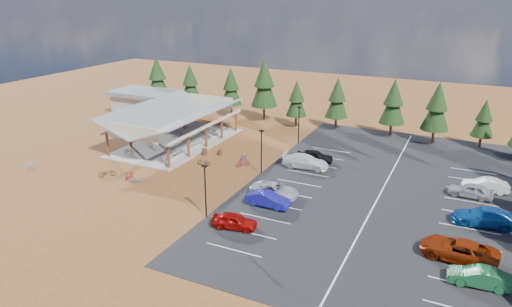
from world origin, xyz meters
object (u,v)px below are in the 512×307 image
object	(u,v)px
bike_12	(107,173)
car_6	(458,250)
car_3	(305,161)
car_8	(471,190)
car_5	(479,277)
trash_bin_1	(221,152)
car_2	(274,190)
bike_13	(136,178)
trash_bin_0	(205,152)
bike_9	(30,165)
lamp_post_0	(205,187)
bike_0	(129,151)
lamp_post_1	(261,148)
bike_7	(211,128)
bike_4	(164,160)
car_7	(485,217)
car_1	(268,199)
bike_16	(204,162)
outbuilding	(146,102)
bike_1	(149,142)
bike_14	(244,157)
lamp_post_2	(299,122)
bike_5	(174,150)
bike_15	(243,162)
bike_3	(182,125)
car_9	(485,185)
bike_2	(177,134)
bike_pavilion	(176,116)
bike_11	(130,175)

from	to	relation	value
bike_12	car_6	distance (m)	36.45
car_3	car_8	distance (m)	17.80
car_5	car_8	size ratio (longest dim) A/B	0.98
trash_bin_1	car_2	size ratio (longest dim) A/B	0.18
bike_13	car_2	xyz separation A→B (m)	(14.88, 3.29, 0.20)
trash_bin_0	bike_9	world-z (taller)	bike_9
lamp_post_0	bike_0	bearing A→B (deg)	150.02
lamp_post_1	bike_7	xyz separation A→B (m)	(-13.48, 11.23, -2.33)
bike_4	bike_13	xyz separation A→B (m)	(0.84, -6.02, 0.01)
lamp_post_1	car_7	size ratio (longest dim) A/B	0.93
car_8	car_1	bearing A→B (deg)	-55.06
bike_16	car_3	xyz separation A→B (m)	(11.18, 4.52, 0.39)
outbuilding	car_6	world-z (taller)	outbuilding
bike_1	bike_14	xyz separation A→B (m)	(13.76, 0.81, -0.15)
lamp_post_0	lamp_post_2	world-z (taller)	same
bike_5	bike_15	xyz separation A→B (m)	(9.98, -0.19, -0.01)
bike_15	bike_0	bearing A→B (deg)	48.76
bike_3	car_2	world-z (taller)	car_2
car_9	bike_0	bearing A→B (deg)	-91.26
outbuilding	car_7	world-z (taller)	outbuilding
bike_13	lamp_post_1	bearing A→B (deg)	104.19
trash_bin_0	bike_2	world-z (taller)	bike_2
lamp_post_0	bike_15	world-z (taller)	lamp_post_0
bike_pavilion	lamp_post_0	bearing A→B (deg)	-48.58
lamp_post_1	car_9	size ratio (longest dim) A/B	1.17
bike_9	bike_16	bearing A→B (deg)	-119.98
trash_bin_0	car_8	xyz separation A→B (m)	(30.80, 0.91, 0.31)
car_5	bike_1	bearing A→B (deg)	-114.98
outbuilding	bike_3	size ratio (longest dim) A/B	6.36
bike_2	car_7	world-z (taller)	car_7
bike_9	car_2	xyz separation A→B (m)	(28.86, 5.44, 0.20)
lamp_post_0	bike_15	xyz separation A→B (m)	(-2.77, 12.81, -2.43)
bike_1	car_9	xyz separation A→B (m)	(40.59, 3.32, 0.16)
lamp_post_2	car_8	size ratio (longest dim) A/B	1.21
bike_3	car_7	distance (m)	43.40
trash_bin_0	bike_16	xyz separation A→B (m)	(1.82, -3.15, -0.01)
trash_bin_1	car_3	distance (m)	11.16
bike_16	car_9	world-z (taller)	car_9
lamp_post_2	trash_bin_1	size ratio (longest dim) A/B	5.71
bike_0	lamp_post_2	bearing A→B (deg)	-53.61
bike_14	car_1	size ratio (longest dim) A/B	0.40
bike_2	bike_16	size ratio (longest dim) A/B	1.05
bike_11	car_5	world-z (taller)	car_5
bike_11	car_3	distance (m)	20.10
trash_bin_0	bike_16	bearing A→B (deg)	-59.91
trash_bin_1	bike_14	distance (m)	3.46
bike_1	bike_11	xyz separation A→B (m)	(5.06, -9.90, -0.16)
bike_14	trash_bin_1	bearing A→B (deg)	-179.38
outbuilding	bike_0	world-z (taller)	outbuilding
bike_5	car_7	distance (m)	36.04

